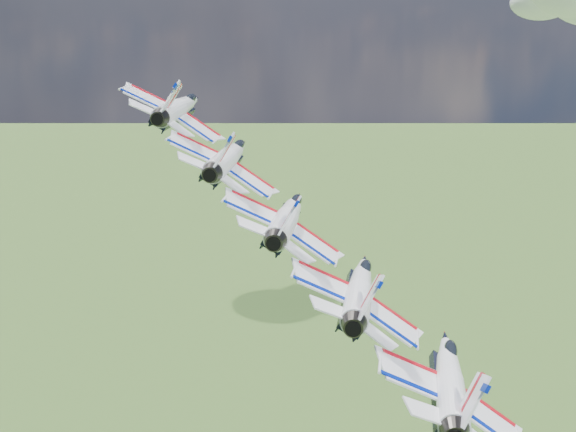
% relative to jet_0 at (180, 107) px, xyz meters
% --- Properties ---
extents(jet_0, '(13.54, 17.73, 9.96)m').
position_rel_jet_0_xyz_m(jet_0, '(0.00, 0.00, 0.00)').
color(jet_0, silver).
extents(jet_1, '(13.54, 17.73, 9.96)m').
position_rel_jet_0_xyz_m(jet_1, '(7.60, -7.17, -3.73)').
color(jet_1, silver).
extents(jet_2, '(13.54, 17.73, 9.96)m').
position_rel_jet_0_xyz_m(jet_2, '(15.19, -14.34, -7.47)').
color(jet_2, silver).
extents(jet_3, '(13.54, 17.73, 9.96)m').
position_rel_jet_0_xyz_m(jet_3, '(22.79, -21.52, -11.20)').
color(jet_3, silver).
extents(jet_4, '(13.54, 17.73, 9.96)m').
position_rel_jet_0_xyz_m(jet_4, '(30.38, -28.69, -14.94)').
color(jet_4, white).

